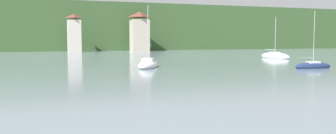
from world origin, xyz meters
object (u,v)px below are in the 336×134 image
Objects in this scene: shore_building_west at (74,33)px; sailboat_far_7 at (275,56)px; shore_building_westcentral at (140,32)px; sailboat_far_2 at (148,65)px; sailboat_far_4 at (313,66)px.

sailboat_far_7 is at bearing -53.25° from shore_building_west.
sailboat_far_7 is (29.13, -39.00, -4.17)m from shore_building_west.
sailboat_far_2 is at bearing -103.74° from shore_building_westcentral.
shore_building_westcentral reaches higher than shore_building_west.
shore_building_westcentral is at bearing 1.09° from shore_building_west.
shore_building_westcentral reaches higher than sailboat_far_2.
sailboat_far_2 is at bearing 159.53° from sailboat_far_4.
sailboat_far_7 is at bearing 67.62° from sailboat_far_4.
shore_building_westcentral is 1.58× the size of sailboat_far_4.
sailboat_far_2 is (-12.30, -50.32, -4.64)m from shore_building_westcentral.
shore_building_westcentral is 1.40× the size of sailboat_far_2.
sailboat_far_2 is 18.19m from sailboat_far_4.
sailboat_far_4 is at bearing -69.90° from shore_building_west.
sailboat_far_4 is at bearing -84.98° from sailboat_far_2.
sailboat_far_4 is 19.82m from sailboat_far_7.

